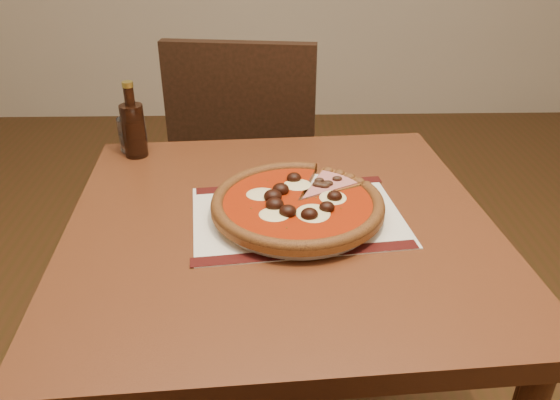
% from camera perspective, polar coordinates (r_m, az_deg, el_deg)
% --- Properties ---
extents(table, '(0.85, 0.85, 0.75)m').
position_cam_1_polar(table, '(1.10, 0.03, -6.53)').
color(table, brown).
rests_on(table, ground).
extents(chair_far, '(0.50, 0.50, 0.94)m').
position_cam_1_polar(chair_far, '(1.81, -3.39, 4.45)').
color(chair_far, black).
rests_on(chair_far, ground).
extents(placemat, '(0.43, 0.33, 0.00)m').
position_cam_1_polar(placemat, '(1.05, 1.82, -1.69)').
color(placemat, silver).
rests_on(placemat, table).
extents(plate, '(0.30, 0.30, 0.02)m').
position_cam_1_polar(plate, '(1.04, 1.83, -1.22)').
color(plate, white).
rests_on(plate, placemat).
extents(pizza, '(0.33, 0.33, 0.04)m').
position_cam_1_polar(pizza, '(1.03, 1.83, -0.27)').
color(pizza, '#A05926').
rests_on(pizza, plate).
extents(ham_slice, '(0.14, 0.14, 0.02)m').
position_cam_1_polar(ham_slice, '(1.11, 5.48, 1.66)').
color(ham_slice, '#A05926').
rests_on(ham_slice, plate).
extents(water_glass, '(0.07, 0.07, 0.08)m').
position_cam_1_polar(water_glass, '(1.36, -15.16, 6.67)').
color(water_glass, white).
rests_on(water_glass, table).
extents(bottle, '(0.05, 0.05, 0.18)m').
position_cam_1_polar(bottle, '(1.32, -15.06, 7.31)').
color(bottle, black).
rests_on(bottle, table).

